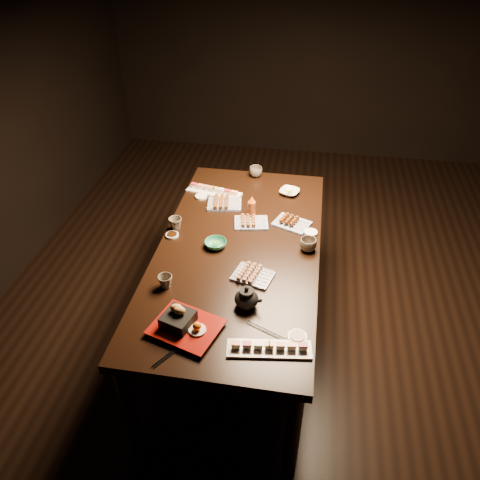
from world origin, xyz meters
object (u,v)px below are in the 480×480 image
object	(u,v)px
yakitori_plate_center	(251,220)
edamame_bowl_cream	(289,192)
teacup_near_left	(165,281)
yakitori_plate_left	(224,201)
edamame_bowl_green	(216,244)
teapot	(246,297)
yakitori_plate_right	(253,273)
condiment_bottle	(252,207)
sushi_platter_far	(214,190)
teacup_far_right	(256,172)
teacup_far_left	(175,224)
dining_table	(239,297)
sushi_platter_near	(269,347)
tempura_tray	(186,321)
teacup_mid_right	(308,245)

from	to	relation	value
yakitori_plate_center	edamame_bowl_cream	world-z (taller)	yakitori_plate_center
teacup_near_left	yakitori_plate_left	bearing A→B (deg)	79.65
edamame_bowl_green	teapot	world-z (taller)	teapot
yakitori_plate_right	teacup_near_left	size ratio (longest dim) A/B	2.72
condiment_bottle	sushi_platter_far	bearing A→B (deg)	139.76
edamame_bowl_green	teacup_far_right	bearing A→B (deg)	82.55
teacup_far_left	teacup_far_right	bearing A→B (deg)	61.91
dining_table	yakitori_plate_left	xyz separation A→B (m)	(-0.16, 0.43, 0.40)
yakitori_plate_left	sushi_platter_near	bearing A→B (deg)	-77.67
yakitori_plate_right	edamame_bowl_cream	size ratio (longest dim) A/B	1.60
teacup_near_left	teapot	distance (m)	0.43
dining_table	yakitori_plate_right	bearing A→B (deg)	-64.70
yakitori_plate_center	tempura_tray	size ratio (longest dim) A/B	0.66
tempura_tray	condiment_bottle	xyz separation A→B (m)	(0.16, 0.96, 0.02)
teacup_mid_right	condiment_bottle	world-z (taller)	condiment_bottle
edamame_bowl_cream	teacup_far_left	size ratio (longest dim) A/B	1.61
sushi_platter_far	tempura_tray	distance (m)	1.21
yakitori_plate_right	teacup_far_left	bearing A→B (deg)	160.20
yakitori_plate_right	teapot	xyz separation A→B (m)	(-0.00, -0.21, 0.03)
teacup_far_right	condiment_bottle	world-z (taller)	condiment_bottle
dining_table	yakitori_plate_center	xyz separation A→B (m)	(0.04, 0.25, 0.40)
tempura_tray	teacup_far_left	world-z (taller)	tempura_tray
sushi_platter_far	edamame_bowl_cream	world-z (taller)	sushi_platter_far
teacup_far_left	yakitori_plate_right	bearing A→B (deg)	-35.03
edamame_bowl_cream	teacup_mid_right	size ratio (longest dim) A/B	1.34
dining_table	tempura_tray	size ratio (longest dim) A/B	6.01
teacup_near_left	teacup_far_left	size ratio (longest dim) A/B	0.94
teacup_far_right	teapot	distance (m)	1.29
teacup_mid_right	teacup_far_right	distance (m)	0.89
teacup_mid_right	sushi_platter_far	bearing A→B (deg)	140.98
sushi_platter_far	tempura_tray	size ratio (longest dim) A/B	1.23
yakitori_plate_left	edamame_bowl_cream	bearing A→B (deg)	19.30
yakitori_plate_center	teapot	size ratio (longest dim) A/B	1.45
teacup_mid_right	condiment_bottle	bearing A→B (deg)	141.99
edamame_bowl_cream	teacup_near_left	distance (m)	1.15
yakitori_plate_left	tempura_tray	xyz separation A→B (m)	(0.03, -1.07, 0.03)
yakitori_plate_right	edamame_bowl_green	world-z (taller)	yakitori_plate_right
edamame_bowl_green	teacup_near_left	xyz separation A→B (m)	(-0.18, -0.37, 0.02)
teacup_near_left	teacup_far_right	world-z (taller)	teacup_far_right
yakitori_plate_center	edamame_bowl_cream	distance (m)	0.43
yakitori_plate_left	edamame_bowl_green	size ratio (longest dim) A/B	1.74
edamame_bowl_cream	teapot	size ratio (longest dim) A/B	0.91
sushi_platter_near	teacup_far_left	xyz separation A→B (m)	(-0.65, 0.82, 0.01)
yakitori_plate_right	edamame_bowl_green	xyz separation A→B (m)	(-0.24, 0.22, -0.01)
teacup_far_right	teapot	xyz separation A→B (m)	(0.13, -1.28, 0.02)
dining_table	teapot	world-z (taller)	teapot
dining_table	edamame_bowl_green	size ratio (longest dim) A/B	14.75
dining_table	sushi_platter_far	distance (m)	0.74
yakitori_plate_center	edamame_bowl_green	world-z (taller)	yakitori_plate_center
edamame_bowl_cream	condiment_bottle	bearing A→B (deg)	-123.84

